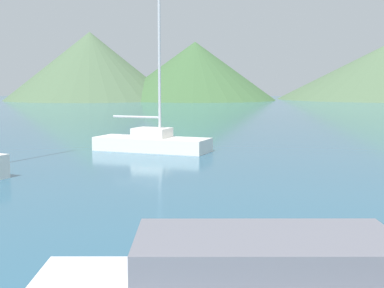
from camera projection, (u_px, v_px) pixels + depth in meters
name	position (u px, v px, depth m)	size (l,w,h in m)	color
sailboat_middle	(152.00, 142.00, 23.79)	(5.43, 3.36, 7.12)	white
hill_central	(90.00, 66.00, 93.44)	(29.65, 29.65, 11.83)	#4C6647
hill_east	(195.00, 71.00, 93.69)	(28.31, 28.31, 10.15)	#3D6038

